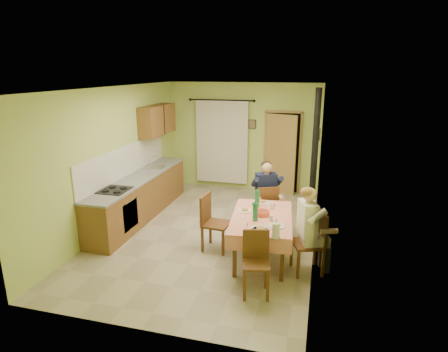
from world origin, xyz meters
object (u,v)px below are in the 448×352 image
(chair_right, at_px, (308,255))
(chair_left, at_px, (216,234))
(man_far, at_px, (266,189))
(chair_far, at_px, (266,217))
(chair_near, at_px, (256,276))
(man_right, at_px, (309,220))
(stove_flue, at_px, (313,181))
(dining_table, at_px, (261,237))

(chair_right, bearing_deg, chair_left, 56.83)
(chair_left, xyz_separation_m, man_far, (0.74, 1.01, 0.59))
(chair_far, distance_m, chair_near, 2.21)
(man_right, bearing_deg, chair_right, -90.00)
(chair_left, bearing_deg, chair_right, 81.76)
(chair_right, relative_size, stove_flue, 0.36)
(chair_left, relative_size, man_far, 0.73)
(dining_table, relative_size, chair_near, 1.86)
(chair_far, relative_size, chair_near, 1.04)
(man_far, distance_m, man_right, 1.65)
(stove_flue, bearing_deg, chair_right, -88.99)
(chair_far, bearing_deg, man_right, -80.84)
(chair_near, height_order, man_far, man_far)
(stove_flue, bearing_deg, chair_left, -141.79)
(dining_table, bearing_deg, chair_far, 88.86)
(chair_near, bearing_deg, chair_left, -64.99)
(chair_right, height_order, man_far, man_far)
(chair_far, xyz_separation_m, man_far, (-0.01, 0.01, 0.59))
(chair_far, xyz_separation_m, chair_left, (-0.75, -1.00, 0.00))
(chair_near, bearing_deg, stove_flue, -117.97)
(man_right, bearing_deg, man_far, 12.03)
(chair_near, height_order, chair_right, chair_right)
(chair_left, bearing_deg, man_far, 148.57)
(chair_far, height_order, man_right, man_right)
(dining_table, relative_size, stove_flue, 0.62)
(chair_left, relative_size, stove_flue, 0.36)
(chair_far, distance_m, stove_flue, 1.16)
(man_right, relative_size, stove_flue, 0.50)
(chair_near, bearing_deg, chair_far, -97.96)
(dining_table, relative_size, man_far, 1.25)
(chair_near, relative_size, man_right, 0.67)
(chair_right, distance_m, man_right, 0.59)
(chair_right, height_order, chair_left, chair_right)
(chair_near, height_order, stove_flue, stove_flue)
(chair_right, bearing_deg, chair_near, 120.02)
(chair_right, bearing_deg, stove_flue, -19.01)
(chair_near, distance_m, chair_left, 1.53)
(dining_table, distance_m, chair_left, 0.85)
(dining_table, bearing_deg, chair_near, -90.29)
(man_far, bearing_deg, chair_far, -90.00)
(man_far, height_order, man_right, same)
(dining_table, height_order, chair_right, chair_right)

